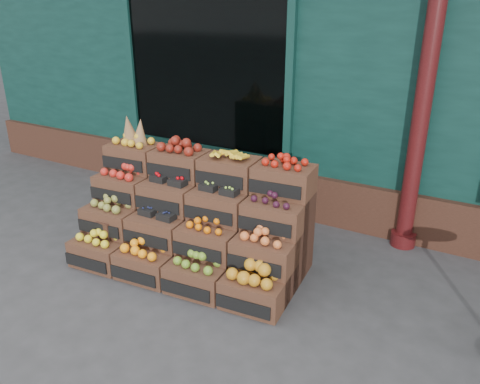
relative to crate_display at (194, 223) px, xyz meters
The scene contains 5 objects.
ground 0.97m from the crate_display, 38.81° to the right, with size 60.00×60.00×0.00m, color #37373A.
shop_facade 5.01m from the crate_display, 81.63° to the left, with size 12.00×6.24×4.80m.
crate_display is the anchor object (origin of this frame).
spare_crates 1.03m from the crate_display, 160.02° to the right, with size 0.51×0.38×0.48m.
shopkeeper 2.63m from the crate_display, 114.99° to the left, with size 0.72×0.48×1.99m, color #1C6523.
Camera 1 is at (1.98, -3.06, 2.61)m, focal length 35.00 mm.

